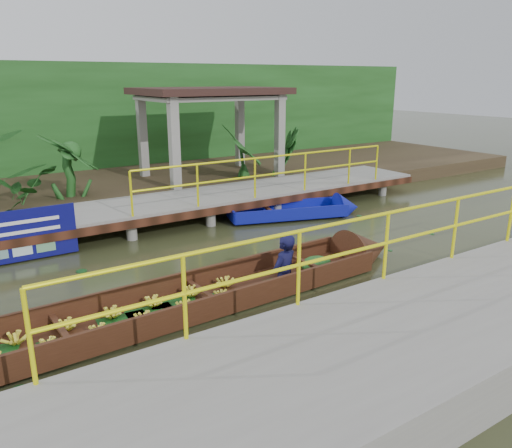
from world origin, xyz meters
TOP-DOWN VIEW (x-y plane):
  - ground at (0.00, 0.00)m, footprint 80.00×80.00m
  - land_strip at (0.00, 7.50)m, footprint 30.00×8.00m
  - far_dock at (0.02, 3.43)m, footprint 16.00×2.06m
  - near_dock at (1.00, -4.20)m, footprint 18.00×2.40m
  - pavilion at (3.00, 6.30)m, footprint 4.40×3.00m
  - foliage_backdrop at (0.00, 10.00)m, footprint 30.00×0.80m
  - vendor_boat at (-2.12, -1.21)m, footprint 10.80×1.45m
  - moored_blue_boat at (3.78, 1.96)m, footprint 3.62×1.91m
  - tropical_plants at (-1.75, 5.30)m, footprint 14.33×1.33m

SIDE VIEW (x-z plane):
  - ground at x=0.00m, z-range 0.00..0.00m
  - moored_blue_boat at x=3.78m, z-range -0.27..0.57m
  - vendor_boat at x=-2.12m, z-range -0.82..1.23m
  - land_strip at x=0.00m, z-range 0.00..0.45m
  - near_dock at x=1.00m, z-range -0.56..1.16m
  - far_dock at x=0.02m, z-range -0.35..1.30m
  - tropical_plants at x=-1.75m, z-range 0.45..2.11m
  - foliage_backdrop at x=0.00m, z-range 0.00..4.00m
  - pavilion at x=3.00m, z-range 1.32..4.32m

